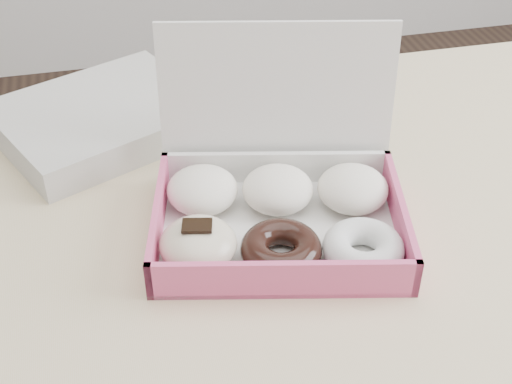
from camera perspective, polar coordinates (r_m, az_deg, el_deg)
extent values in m
cube|color=#CFBB88|center=(0.95, 15.14, -1.27)|extent=(1.20, 0.80, 0.04)
cylinder|color=#CFBB88|center=(1.38, -15.57, -8.07)|extent=(0.05, 0.05, 0.71)
cube|color=white|center=(0.85, 1.84, -3.29)|extent=(0.33, 0.27, 0.01)
cube|color=#DA4F80|center=(0.76, 2.19, -7.05)|extent=(0.29, 0.07, 0.05)
cube|color=white|center=(0.92, 1.61, 1.86)|extent=(0.29, 0.07, 0.05)
cube|color=#DA4F80|center=(0.84, -7.82, -2.24)|extent=(0.05, 0.21, 0.05)
cube|color=#DA4F80|center=(0.85, 11.42, -2.04)|extent=(0.05, 0.21, 0.05)
cube|color=white|center=(0.89, 1.65, 7.00)|extent=(0.29, 0.08, 0.21)
ellipsoid|color=white|center=(0.87, -4.31, 0.17)|extent=(0.10, 0.10, 0.05)
ellipsoid|color=white|center=(0.87, 1.74, 0.22)|extent=(0.10, 0.10, 0.05)
ellipsoid|color=white|center=(0.88, 7.75, 0.27)|extent=(0.10, 0.10, 0.05)
ellipsoid|color=beige|center=(0.79, -4.65, -4.17)|extent=(0.10, 0.10, 0.05)
cube|color=black|center=(0.78, -4.74, -2.70)|extent=(0.04, 0.03, 0.00)
torus|color=black|center=(0.80, 2.02, -4.58)|extent=(0.11, 0.11, 0.03)
torus|color=white|center=(0.81, 8.58, -4.47)|extent=(0.11, 0.11, 0.03)
cube|color=beige|center=(1.05, -12.14, 5.81)|extent=(0.35, 0.32, 0.04)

